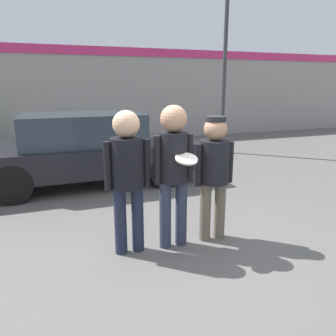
# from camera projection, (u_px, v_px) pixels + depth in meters

# --- Properties ---
(ground_plane) EXTENTS (56.00, 56.00, 0.00)m
(ground_plane) POSITION_uv_depth(u_px,v_px,m) (179.00, 250.00, 4.19)
(ground_plane) COLOR #5B5956
(storefront_building) EXTENTS (24.00, 0.22, 3.36)m
(storefront_building) POSITION_uv_depth(u_px,v_px,m) (87.00, 94.00, 11.78)
(storefront_building) COLOR gray
(storefront_building) RESTS_ON ground
(person_left) EXTENTS (0.56, 0.39, 1.78)m
(person_left) POSITION_uv_depth(u_px,v_px,m) (128.00, 169.00, 3.91)
(person_left) COLOR #1E2338
(person_left) RESTS_ON ground
(person_middle_with_frisbee) EXTENTS (0.52, 0.56, 1.83)m
(person_middle_with_frisbee) POSITION_uv_depth(u_px,v_px,m) (174.00, 164.00, 4.05)
(person_middle_with_frisbee) COLOR #2D3347
(person_middle_with_frisbee) RESTS_ON ground
(person_right) EXTENTS (0.55, 0.38, 1.67)m
(person_right) POSITION_uv_depth(u_px,v_px,m) (214.00, 167.00, 4.28)
(person_right) COLOR #665B4C
(person_right) RESTS_ON ground
(parked_car_near) EXTENTS (4.62, 1.82, 1.49)m
(parked_car_near) POSITION_uv_depth(u_px,v_px,m) (87.00, 149.00, 6.84)
(parked_car_near) COLOR black
(parked_car_near) RESTS_ON ground
(street_lamp) EXTENTS (1.22, 0.35, 5.74)m
(street_lamp) POSITION_uv_depth(u_px,v_px,m) (232.00, 33.00, 9.46)
(street_lamp) COLOR #38383D
(street_lamp) RESTS_ON ground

